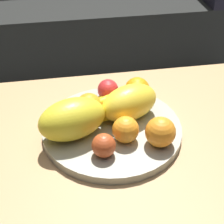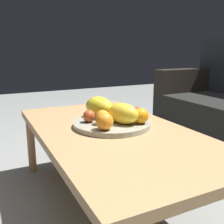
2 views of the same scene
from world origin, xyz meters
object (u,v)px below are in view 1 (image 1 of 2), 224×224
at_px(fruit_bowl, 112,129).
at_px(orange_front, 126,130).
at_px(orange_left, 160,132).
at_px(orange_back, 89,106).
at_px(banana_bunch, 115,105).
at_px(coffee_table, 132,146).
at_px(melon_large_front, 130,103).
at_px(melon_smaller_beside, 72,118).
at_px(apple_left, 104,145).
at_px(apple_front, 108,90).
at_px(couch, 71,8).
at_px(orange_right, 137,90).

xyz_separation_m(fruit_bowl, orange_front, (0.03, -0.06, 0.05)).
xyz_separation_m(orange_left, orange_back, (-0.17, 0.15, -0.00)).
relative_size(fruit_bowl, banana_bunch, 2.59).
relative_size(coffee_table, melon_large_front, 7.35).
height_order(melon_smaller_beside, apple_left, melon_smaller_beside).
relative_size(melon_large_front, apple_front, 2.67).
bearing_deg(orange_back, apple_front, 50.59).
height_order(orange_left, banana_bunch, orange_left).
bearing_deg(melon_smaller_beside, couch, 86.60).
xyz_separation_m(apple_left, banana_bunch, (0.06, 0.17, -0.01)).
xyz_separation_m(melon_large_front, orange_back, (-0.12, 0.02, -0.01)).
bearing_deg(couch, apple_front, -87.77).
xyz_separation_m(melon_smaller_beside, apple_left, (0.07, -0.09, -0.03)).
distance_m(melon_large_front, apple_left, 0.17).
bearing_deg(couch, melon_smaller_beside, -93.40).
bearing_deg(orange_front, banana_bunch, 92.44).
xyz_separation_m(coffee_table, orange_back, (-0.11, 0.07, 0.10)).
height_order(orange_right, apple_front, orange_right).
height_order(fruit_bowl, orange_left, orange_left).
height_order(melon_smaller_beside, orange_left, melon_smaller_beside).
distance_m(fruit_bowl, orange_right, 0.16).
bearing_deg(orange_front, melon_large_front, 72.48).
xyz_separation_m(orange_left, orange_right, (-0.02, 0.21, -0.00)).
distance_m(orange_right, banana_bunch, 0.09).
bearing_deg(orange_front, orange_right, 68.07).
height_order(melon_large_front, orange_right, melon_large_front).
distance_m(orange_back, apple_front, 0.11).
bearing_deg(banana_bunch, orange_back, -174.15).
relative_size(orange_left, orange_back, 1.06).
distance_m(couch, orange_front, 1.36).
xyz_separation_m(orange_back, apple_front, (0.07, 0.08, -0.01)).
bearing_deg(banana_bunch, apple_front, 97.99).
height_order(melon_large_front, melon_smaller_beside, melon_smaller_beside).
distance_m(couch, orange_back, 1.24).
distance_m(melon_large_front, banana_bunch, 0.05).
xyz_separation_m(couch, apple_front, (0.04, -1.15, 0.17)).
height_order(orange_right, orange_back, orange_right).
relative_size(coffee_table, apple_left, 20.49).
relative_size(couch, melon_large_front, 9.74).
bearing_deg(orange_right, melon_large_front, -117.05).
bearing_deg(melon_smaller_beside, fruit_bowl, 8.42).
bearing_deg(coffee_table, melon_large_front, 89.14).
bearing_deg(orange_right, coffee_table, -107.05).
distance_m(melon_large_front, orange_back, 0.12).
bearing_deg(fruit_bowl, orange_back, 137.54).
relative_size(orange_front, banana_bunch, 0.47).
bearing_deg(fruit_bowl, apple_left, -109.80).
height_order(orange_right, banana_bunch, orange_right).
xyz_separation_m(coffee_table, orange_front, (-0.03, -0.04, 0.10)).
height_order(melon_large_front, apple_left, melon_large_front).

